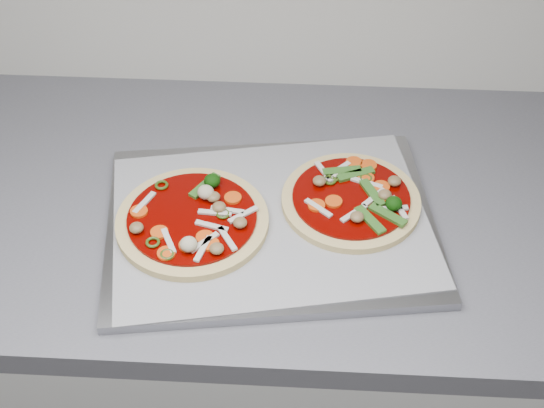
{
  "coord_description": "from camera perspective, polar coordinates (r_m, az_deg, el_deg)",
  "views": [
    {
      "loc": [
        0.25,
        0.48,
        1.69
      ],
      "look_at": [
        0.21,
        1.26,
        0.93
      ],
      "focal_mm": 50.0,
      "sensor_mm": 36.0,
      "label": 1
    }
  ],
  "objects": [
    {
      "name": "pizza_left",
      "position": [
        1.07,
        -5.96,
        -1.21
      ],
      "size": [
        0.25,
        0.25,
        0.04
      ],
      "rotation": [
        0.0,
        0.0,
        -0.15
      ],
      "color": "#E1C37C",
      "rests_on": "parchment"
    },
    {
      "name": "pizza_right",
      "position": [
        1.11,
        6.1,
        0.38
      ],
      "size": [
        0.2,
        0.2,
        0.03
      ],
      "rotation": [
        0.0,
        0.0,
        -0.01
      ],
      "color": "#E1C37C",
      "rests_on": "parchment"
    },
    {
      "name": "base_cabinet",
      "position": [
        1.52,
        -7.83,
        -12.22
      ],
      "size": [
        3.6,
        0.6,
        0.86
      ],
      "primitive_type": "cube",
      "color": "silver",
      "rests_on": "ground"
    },
    {
      "name": "baking_tray",
      "position": [
        1.09,
        -0.09,
        -1.49
      ],
      "size": [
        0.51,
        0.41,
        0.02
      ],
      "primitive_type": "cube",
      "rotation": [
        0.0,
        0.0,
        0.14
      ],
      "color": "gray",
      "rests_on": "countertop"
    },
    {
      "name": "parchment",
      "position": [
        1.08,
        -0.09,
        -1.17
      ],
      "size": [
        0.5,
        0.4,
        0.0
      ],
      "primitive_type": "cube",
      "rotation": [
        0.0,
        0.0,
        0.19
      ],
      "color": "gray",
      "rests_on": "baking_tray"
    },
    {
      "name": "countertop",
      "position": [
        1.18,
        -9.9,
        0.07
      ],
      "size": [
        3.6,
        0.6,
        0.04
      ],
      "primitive_type": "cube",
      "color": "slate",
      "rests_on": "base_cabinet"
    }
  ]
}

